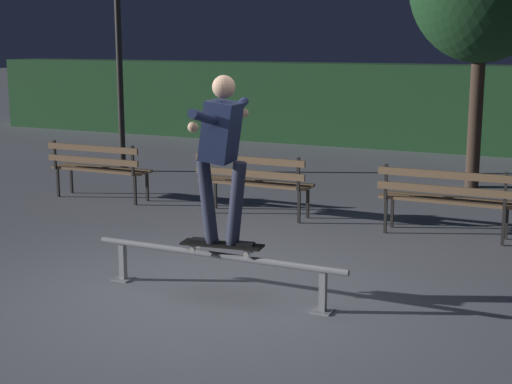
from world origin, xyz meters
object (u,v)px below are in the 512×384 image
(park_bench_leftmost, at_px, (98,165))
(skateboard, at_px, (222,245))
(grind_rail, at_px, (216,262))
(park_bench_left_center, at_px, (253,178))
(park_bench_right_center, at_px, (445,195))
(skateboarder, at_px, (221,145))
(lamp_post_left, at_px, (118,34))

(park_bench_leftmost, bearing_deg, skateboard, -39.24)
(grind_rail, xyz_separation_m, park_bench_leftmost, (-3.66, 3.04, 0.21))
(park_bench_leftmost, bearing_deg, park_bench_left_center, 0.00)
(grind_rail, height_order, park_bench_leftmost, park_bench_leftmost)
(park_bench_right_center, bearing_deg, park_bench_left_center, 180.00)
(skateboarder, xyz_separation_m, park_bench_left_center, (-1.15, 3.04, -0.89))
(grind_rail, xyz_separation_m, park_bench_right_center, (1.49, 3.04, 0.21))
(grind_rail, relative_size, lamp_post_left, 0.67)
(skateboarder, distance_m, park_bench_leftmost, 4.90)
(skateboarder, bearing_deg, park_bench_leftmost, 140.78)
(skateboard, xyz_separation_m, park_bench_leftmost, (-3.73, 3.04, 0.04))
(skateboard, distance_m, park_bench_left_center, 3.25)
(grind_rail, xyz_separation_m, lamp_post_left, (-4.84, 5.32, 2.16))
(park_bench_left_center, height_order, lamp_post_left, lamp_post_left)
(park_bench_leftmost, relative_size, lamp_post_left, 0.41)
(skateboard, distance_m, park_bench_leftmost, 4.81)
(grind_rail, xyz_separation_m, skateboard, (0.06, -0.00, 0.17))
(skateboarder, relative_size, lamp_post_left, 0.40)
(skateboard, relative_size, skateboarder, 0.51)
(skateboarder, height_order, park_bench_left_center, skateboarder)
(park_bench_right_center, relative_size, lamp_post_left, 0.41)
(skateboard, distance_m, park_bench_right_center, 3.36)
(skateboard, relative_size, park_bench_right_center, 0.50)
(park_bench_leftmost, bearing_deg, skateboarder, -39.22)
(skateboard, bearing_deg, skateboarder, 7.89)
(park_bench_left_center, height_order, park_bench_right_center, same)
(skateboard, height_order, lamp_post_left, lamp_post_left)
(skateboarder, bearing_deg, grind_rail, -179.65)
(skateboard, bearing_deg, park_bench_right_center, 64.84)
(park_bench_right_center, xyz_separation_m, lamp_post_left, (-6.33, 2.27, 1.94))
(park_bench_left_center, bearing_deg, grind_rail, -70.37)
(park_bench_leftmost, bearing_deg, grind_rail, -39.72)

